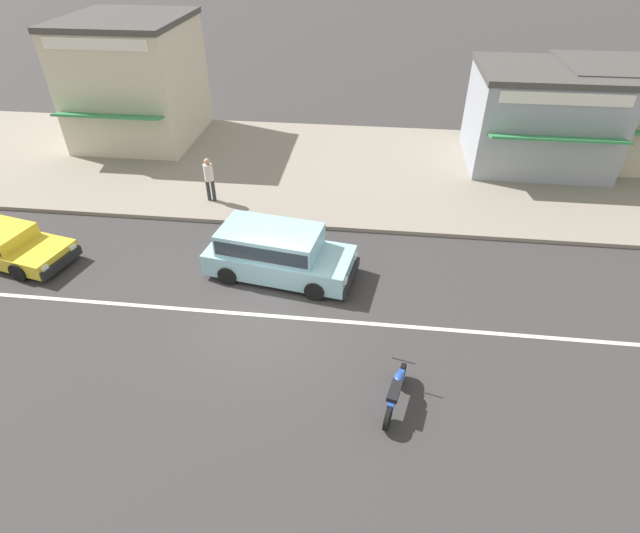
# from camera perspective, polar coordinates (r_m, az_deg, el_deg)

# --- Properties ---
(ground_plane) EXTENTS (160.00, 160.00, 0.00)m
(ground_plane) POSITION_cam_1_polar(r_m,az_deg,el_deg) (14.16, -6.36, -5.58)
(ground_plane) COLOR #383535
(lane_centre_stripe) EXTENTS (50.40, 0.14, 0.01)m
(lane_centre_stripe) POSITION_cam_1_polar(r_m,az_deg,el_deg) (14.16, -6.36, -5.57)
(lane_centre_stripe) COLOR silver
(lane_centre_stripe) RESTS_ON ground
(kerb_strip) EXTENTS (68.00, 10.00, 0.15)m
(kerb_strip) POSITION_cam_1_polar(r_m,az_deg,el_deg) (22.19, -1.15, 11.33)
(kerb_strip) COLOR gray
(kerb_strip) RESTS_ON ground
(minivan_pale_blue_0) EXTENTS (4.75, 2.54, 1.56)m
(minivan_pale_blue_0) POSITION_cam_1_polar(r_m,az_deg,el_deg) (15.19, -5.06, 1.82)
(minivan_pale_blue_0) COLOR #93C6D6
(minivan_pale_blue_0) RESTS_ON ground
(sedan_yellow_2) EXTENTS (4.83, 2.62, 1.06)m
(sedan_yellow_2) POSITION_cam_1_polar(r_m,az_deg,el_deg) (18.98, -32.46, 2.22)
(sedan_yellow_2) COLOR yellow
(sedan_yellow_2) RESTS_ON ground
(motorcycle_0) EXTENTS (0.71, 1.87, 0.80)m
(motorcycle_0) POSITION_cam_1_polar(r_m,az_deg,el_deg) (11.78, 8.67, -13.84)
(motorcycle_0) COLOR black
(motorcycle_0) RESTS_ON ground
(pedestrian_near_clock) EXTENTS (0.34, 0.34, 1.71)m
(pedestrian_near_clock) POSITION_cam_1_polar(r_m,az_deg,el_deg) (19.31, -12.58, 10.02)
(pedestrian_near_clock) COLOR #333338
(pedestrian_near_clock) RESTS_ON kerb_strip
(shopfront_corner_warung) EXTENTS (5.17, 6.36, 5.32)m
(shopfront_corner_warung) POSITION_cam_1_polar(r_m,az_deg,el_deg) (25.91, -20.33, 19.38)
(shopfront_corner_warung) COLOR beige
(shopfront_corner_warung) RESTS_ON kerb_strip
(shopfront_mid_block) EXTENTS (5.72, 5.37, 3.98)m
(shopfront_mid_block) POSITION_cam_1_polar(r_m,az_deg,el_deg) (23.72, 23.94, 15.40)
(shopfront_mid_block) COLOR #999EA8
(shopfront_mid_block) RESTS_ON kerb_strip
(shopfront_far_kios) EXTENTS (6.15, 4.92, 4.02)m
(shopfront_far_kios) POSITION_cam_1_polar(r_m,az_deg,el_deg) (25.67, 31.44, 14.73)
(shopfront_far_kios) COLOR beige
(shopfront_far_kios) RESTS_ON kerb_strip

